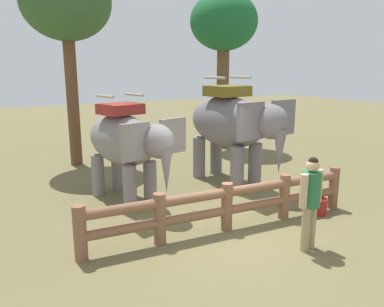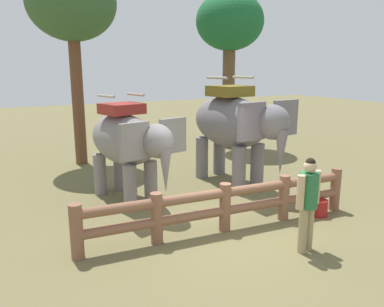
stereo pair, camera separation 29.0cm
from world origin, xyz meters
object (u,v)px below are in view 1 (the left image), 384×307
tourist_woman_in_black (311,197)px  tree_far_left (66,5)px  tree_back_center (224,26)px  log_fence (227,203)px  elephant_center (232,125)px  feed_bucket (318,206)px  elephant_near_left (126,143)px

tourist_woman_in_black → tree_far_left: (-2.25, 8.88, 4.36)m
tourist_woman_in_black → tree_back_center: tree_back_center is taller
log_fence → tree_far_left: size_ratio=0.93×
log_fence → elephant_center: bearing=52.9°
tree_back_center → feed_bucket: (-2.45, -7.68, -4.87)m
log_fence → tree_back_center: (4.87, 7.35, 4.46)m
log_fence → elephant_center: 3.63m
elephant_near_left → tree_far_left: size_ratio=0.49×
elephant_center → feed_bucket: elephant_center is taller
elephant_near_left → tree_far_left: bearing=92.9°
tree_back_center → tree_far_left: bearing=179.8°
log_fence → tree_back_center: bearing=56.5°
elephant_center → tree_far_left: bearing=126.8°
elephant_center → tourist_woman_in_black: bearing=-106.1°
log_fence → elephant_near_left: bearing=112.9°
elephant_near_left → tree_far_left: tree_far_left is taller
tree_far_left → feed_bucket: tree_far_left is taller
tourist_woman_in_black → tree_far_left: bearing=104.2°
tree_back_center → elephant_near_left: bearing=-143.0°
elephant_center → tourist_woman_in_black: (-1.22, -4.24, -0.73)m
elephant_near_left → tourist_woman_in_black: bearing=-64.7°
log_fence → feed_bucket: (2.42, -0.33, -0.41)m
tree_far_left → tree_back_center: tree_far_left is taller
elephant_near_left → tourist_woman_in_black: (2.03, -4.29, -0.50)m
log_fence → elephant_near_left: elephant_near_left is taller
log_fence → feed_bucket: log_fence is taller
elephant_near_left → tree_far_left: 6.00m
log_fence → elephant_center: size_ratio=1.69×
log_fence → feed_bucket: size_ratio=15.48×
feed_bucket → log_fence: bearing=172.2°
tourist_woman_in_black → tree_back_center: 10.53m
elephant_near_left → feed_bucket: elephant_near_left is taller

